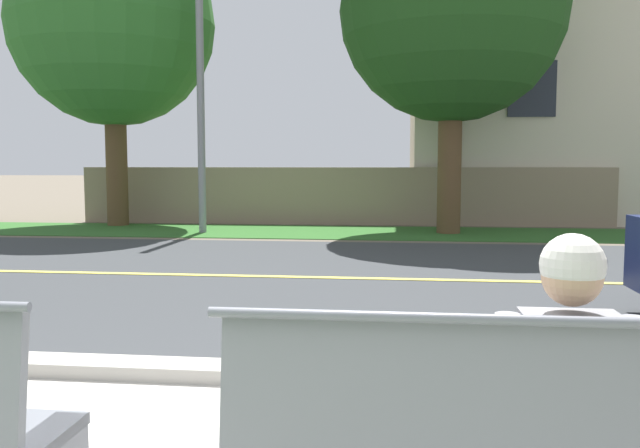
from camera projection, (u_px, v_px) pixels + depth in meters
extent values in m
plane|color=#665B4C|center=(334.00, 261.00, 10.15)|extent=(140.00, 140.00, 0.00)
cube|color=#ADA89E|center=(256.00, 373.00, 4.56)|extent=(44.00, 0.30, 0.11)
cube|color=#383A3D|center=(323.00, 278.00, 8.67)|extent=(52.00, 8.00, 0.01)
cube|color=#E0CC4C|center=(323.00, 277.00, 8.67)|extent=(48.00, 0.14, 0.01)
cube|color=#2D6026|center=(353.00, 232.00, 14.34)|extent=(48.00, 2.80, 0.02)
cube|color=slate|center=(503.00, 403.00, 2.18)|extent=(1.89, 0.12, 0.52)
cylinder|color=slate|center=(506.00, 320.00, 2.14)|extent=(1.97, 0.04, 0.04)
cylinder|color=#333D56|center=(531.00, 419.00, 2.56)|extent=(0.15, 0.42, 0.15)
cylinder|color=#333D56|center=(579.00, 422.00, 2.54)|extent=(0.15, 0.42, 0.15)
cube|color=gray|center=(569.00, 386.00, 2.34)|extent=(0.34, 0.20, 0.52)
cylinder|color=gray|center=(506.00, 377.00, 2.38)|extent=(0.09, 0.09, 0.46)
cylinder|color=gray|center=(631.00, 381.00, 2.33)|extent=(0.09, 0.09, 0.46)
sphere|color=tan|center=(572.00, 277.00, 2.31)|extent=(0.21, 0.21, 0.21)
sphere|color=beige|center=(573.00, 265.00, 2.31)|extent=(0.22, 0.22, 0.22)
cylinder|color=gray|center=(200.00, 75.00, 14.02)|extent=(0.16, 0.16, 6.71)
cylinder|color=brown|center=(117.00, 164.00, 15.86)|extent=(0.50, 0.50, 2.97)
sphere|color=#2D6B28|center=(113.00, 24.00, 15.56)|extent=(4.75, 4.75, 4.75)
cylinder|color=brown|center=(449.00, 165.00, 14.04)|extent=(0.50, 0.50, 2.94)
sphere|color=#1E4719|center=(452.00, 8.00, 13.75)|extent=(4.70, 4.70, 4.70)
cylinder|color=brown|center=(454.00, 15.00, 15.54)|extent=(0.32, 0.32, 9.92)
cube|color=gray|center=(339.00, 196.00, 16.30)|extent=(13.00, 0.36, 1.40)
cube|color=beige|center=(590.00, 111.00, 18.48)|extent=(9.84, 6.40, 5.88)
cube|color=#232833|center=(532.00, 89.00, 15.52)|extent=(1.10, 0.06, 1.30)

